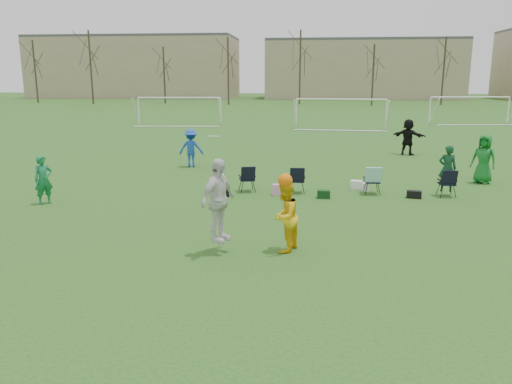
# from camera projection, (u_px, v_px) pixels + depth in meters

# --- Properties ---
(ground) EXTENTS (260.00, 260.00, 0.00)m
(ground) POSITION_uv_depth(u_px,v_px,m) (244.00, 277.00, 10.51)
(ground) COLOR #234B17
(ground) RESTS_ON ground
(fielder_green_near) EXTENTS (0.69, 0.69, 1.62)m
(fielder_green_near) POSITION_uv_depth(u_px,v_px,m) (44.00, 180.00, 16.44)
(fielder_green_near) COLOR #136E3F
(fielder_green_near) RESTS_ON ground
(fielder_blue) EXTENTS (1.18, 0.72, 1.77)m
(fielder_blue) POSITION_uv_depth(u_px,v_px,m) (191.00, 148.00, 23.36)
(fielder_blue) COLOR #1745AC
(fielder_blue) RESTS_ON ground
(fielder_green_far) EXTENTS (1.13, 1.06, 1.93)m
(fielder_green_far) POSITION_uv_depth(u_px,v_px,m) (484.00, 159.00, 19.68)
(fielder_green_far) COLOR #126722
(fielder_green_far) RESTS_ON ground
(fielder_black) EXTENTS (1.83, 1.43, 1.94)m
(fielder_black) POSITION_uv_depth(u_px,v_px,m) (408.00, 137.00, 27.04)
(fielder_black) COLOR black
(fielder_black) RESTS_ON ground
(center_contest) EXTENTS (2.49, 1.41, 2.84)m
(center_contest) POSITION_uv_depth(u_px,v_px,m) (249.00, 207.00, 11.78)
(center_contest) COLOR silver
(center_contest) RESTS_ON ground
(sideline_setup) EXTENTS (8.57, 2.12, 1.80)m
(sideline_setup) POSITION_uv_depth(u_px,v_px,m) (358.00, 179.00, 17.90)
(sideline_setup) COLOR #103C21
(sideline_setup) RESTS_ON ground
(goal_left) EXTENTS (7.39, 0.76, 2.46)m
(goal_left) POSITION_uv_depth(u_px,v_px,m) (179.00, 103.00, 44.04)
(goal_left) COLOR white
(goal_left) RESTS_ON ground
(goal_mid) EXTENTS (7.40, 0.63, 2.46)m
(goal_mid) POSITION_uv_depth(u_px,v_px,m) (341.00, 105.00, 40.72)
(goal_mid) COLOR white
(goal_mid) RESTS_ON ground
(goal_right) EXTENTS (7.35, 1.14, 2.46)m
(goal_right) POSITION_uv_depth(u_px,v_px,m) (470.00, 102.00, 45.36)
(goal_right) COLOR white
(goal_right) RESTS_ON ground
(tree_line) EXTENTS (110.28, 3.28, 11.40)m
(tree_line) POSITION_uv_depth(u_px,v_px,m) (301.00, 71.00, 77.09)
(tree_line) COLOR #382B21
(tree_line) RESTS_ON ground
(building_row) EXTENTS (126.00, 16.00, 13.00)m
(building_row) POSITION_uv_depth(u_px,v_px,m) (335.00, 68.00, 101.61)
(building_row) COLOR tan
(building_row) RESTS_ON ground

